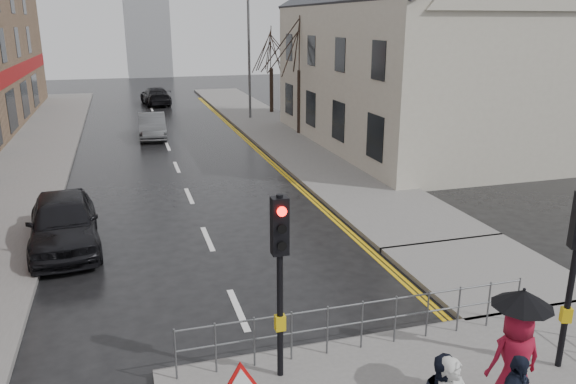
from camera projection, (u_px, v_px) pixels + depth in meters
left_pavement at (38, 145)px, 29.21m from camera, size 4.00×44.00×0.14m
right_pavement at (269, 126)px, 34.59m from camera, size 4.00×40.00×0.14m
pavement_bridge_right at (486, 272)px, 14.41m from camera, size 4.00×4.20×0.14m
building_right_cream at (409, 52)px, 28.30m from camera, size 9.00×16.40×10.10m
traffic_signal_near_left at (280, 256)px, 9.43m from camera, size 0.28×0.27×3.40m
guard_railing_front at (362, 314)px, 10.74m from camera, size 7.14×0.04×1.00m
street_lamp at (246, 46)px, 35.80m from camera, size 1.83×0.25×8.00m
tree_near at (300, 42)px, 30.63m from camera, size 2.40×2.40×6.58m
tree_far at (271, 49)px, 38.31m from camera, size 2.40×2.40×5.64m
pedestrian_with_umbrella at (517, 346)px, 8.93m from camera, size 0.96×0.96×2.13m
car_parked at (63, 222)px, 15.89m from camera, size 2.23×4.76×1.57m
car_mid at (152, 126)px, 31.19m from camera, size 1.58×4.14×1.35m
car_far at (156, 96)px, 43.66m from camera, size 2.29×4.84×1.36m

